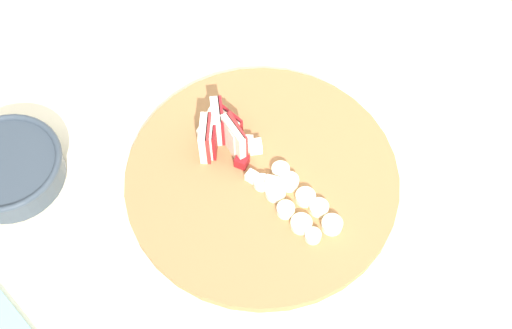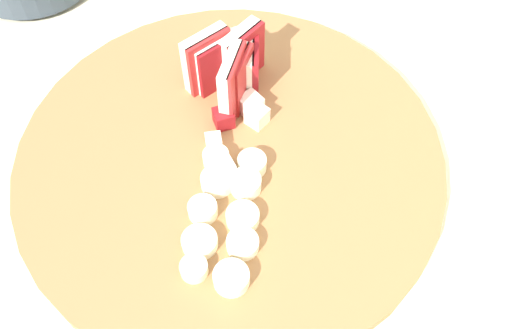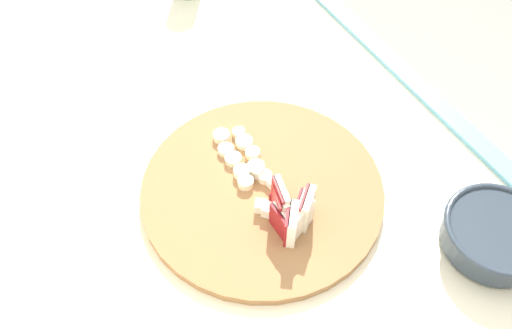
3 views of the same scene
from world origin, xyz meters
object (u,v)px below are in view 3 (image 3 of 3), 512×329
cutting_board (262,190)px  banana_slice_rows (242,158)px  apple_wedge_fan (291,213)px  apple_dice_pile (266,195)px  ceramic_bowl (496,234)px

cutting_board → banana_slice_rows: 0.07m
apple_wedge_fan → apple_dice_pile: (0.06, 0.01, -0.02)m
apple_wedge_fan → banana_slice_rows: bearing=3.0°
apple_wedge_fan → apple_dice_pile: apple_wedge_fan is taller
apple_dice_pile → banana_slice_rows: size_ratio=0.72×
cutting_board → apple_wedge_fan: apple_wedge_fan is taller
cutting_board → banana_slice_rows: size_ratio=2.83×
apple_dice_pile → banana_slice_rows: apple_dice_pile is taller
banana_slice_rows → ceramic_bowl: ceramic_bowl is taller
apple_dice_pile → banana_slice_rows: (0.09, -0.00, -0.00)m
apple_dice_pile → banana_slice_rows: 0.09m
apple_wedge_fan → banana_slice_rows: 0.15m
ceramic_bowl → cutting_board: bearing=45.8°
apple_dice_pile → ceramic_bowl: bearing=-131.0°
cutting_board → apple_dice_pile: apple_dice_pile is taller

